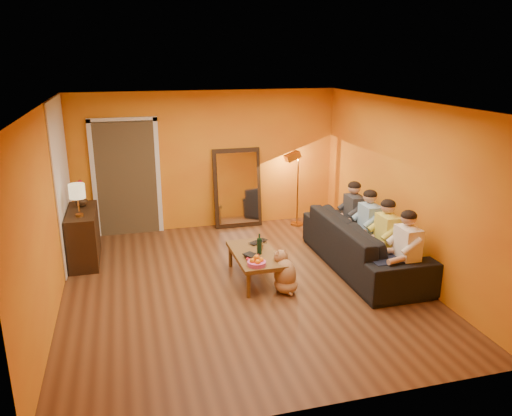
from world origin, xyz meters
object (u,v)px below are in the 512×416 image
object	(u,v)px
mirror_frame	(237,188)
dog	(285,271)
coffee_table	(255,266)
floor_lamp	(298,190)
person_far_left	(407,253)
sideboard	(84,236)
tumbler	(261,246)
person_mid_left	(387,239)
person_mid_right	(369,227)
sofa	(364,244)
laptop	(261,243)
person_far_right	(354,217)
vase	(81,200)
wine_bottle	(259,244)
table_lamp	(78,200)

from	to	relation	value
mirror_frame	dog	size ratio (longest dim) A/B	2.55
mirror_frame	coffee_table	world-z (taller)	mirror_frame
floor_lamp	person_far_left	world-z (taller)	floor_lamp
sideboard	tumbler	xyz separation A→B (m)	(2.60, -1.28, 0.04)
person_mid_left	person_mid_right	xyz separation A→B (m)	(0.00, 0.55, 0.00)
sideboard	sofa	xyz separation A→B (m)	(4.24, -1.39, -0.04)
mirror_frame	laptop	size ratio (longest dim) A/B	4.72
person_far_right	tumbler	distance (m)	1.85
mirror_frame	tumbler	xyz separation A→B (m)	(-0.19, -2.36, -0.30)
person_mid_left	person_far_right	size ratio (longest dim) A/B	1.00
floor_lamp	vase	bearing A→B (deg)	-179.59
floor_lamp	laptop	bearing A→B (deg)	-131.73
floor_lamp	person_mid_right	world-z (taller)	floor_lamp
floor_lamp	tumbler	world-z (taller)	floor_lamp
sofa	wine_bottle	xyz separation A→B (m)	(-1.71, -0.06, 0.19)
person_mid_right	sideboard	bearing A→B (deg)	163.51
coffee_table	sideboard	bearing A→B (deg)	149.86
person_far_right	wine_bottle	world-z (taller)	person_far_right
coffee_table	table_lamp	bearing A→B (deg)	155.38
coffee_table	person_mid_left	xyz separation A→B (m)	(1.89, -0.44, 0.40)
laptop	tumbler	bearing A→B (deg)	-134.73
person_far_right	vase	world-z (taller)	person_far_right
person_far_left	person_mid_left	xyz separation A→B (m)	(0.00, 0.55, 0.00)
person_mid_left	dog	bearing A→B (deg)	-179.01
table_lamp	floor_lamp	world-z (taller)	floor_lamp
coffee_table	person_far_right	bearing A→B (deg)	18.40
coffee_table	wine_bottle	xyz separation A→B (m)	(0.05, -0.05, 0.37)
sideboard	table_lamp	distance (m)	0.74
sideboard	mirror_frame	bearing A→B (deg)	21.16
coffee_table	dog	distance (m)	0.57
sofa	wine_bottle	world-z (taller)	sofa
sofa	person_mid_right	xyz separation A→B (m)	(0.13, 0.10, 0.22)
person_mid_right	person_far_right	bearing A→B (deg)	90.00
floor_lamp	tumbler	size ratio (longest dim) A/B	15.45
sideboard	laptop	bearing A→B (deg)	-21.49
person_mid_right	laptop	world-z (taller)	person_mid_right
person_mid_right	vase	xyz separation A→B (m)	(-4.37, 1.54, 0.34)
sofa	tumbler	size ratio (longest dim) A/B	28.47
coffee_table	person_far_right	size ratio (longest dim) A/B	1.00
wine_bottle	floor_lamp	bearing A→B (deg)	58.26
sideboard	person_far_left	size ratio (longest dim) A/B	0.97
mirror_frame	person_far_right	world-z (taller)	mirror_frame
vase	dog	bearing A→B (deg)	-37.21
mirror_frame	coffee_table	xyz separation A→B (m)	(-0.31, -2.48, -0.55)
tumbler	wine_bottle	bearing A→B (deg)	-112.38
sideboard	person_mid_right	world-z (taller)	person_mid_right
coffee_table	dog	size ratio (longest dim) A/B	2.04
person_mid_right	tumbler	distance (m)	1.77
sofa	person_mid_left	distance (m)	0.52
wine_bottle	dog	bearing A→B (deg)	-58.47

